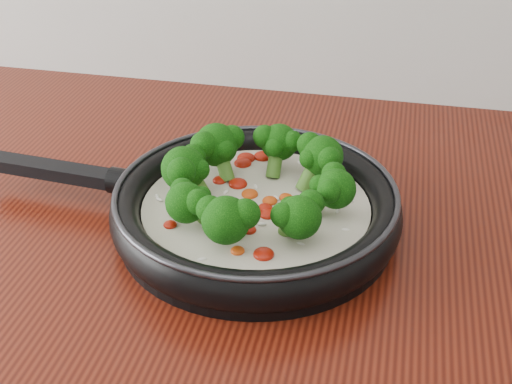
# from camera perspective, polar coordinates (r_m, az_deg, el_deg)

# --- Properties ---
(skillet) EXTENTS (0.52, 0.35, 0.10)m
(skillet) POSITION_cam_1_polar(r_m,az_deg,el_deg) (0.75, -0.29, -0.97)
(skillet) COLOR black
(skillet) RESTS_ON counter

